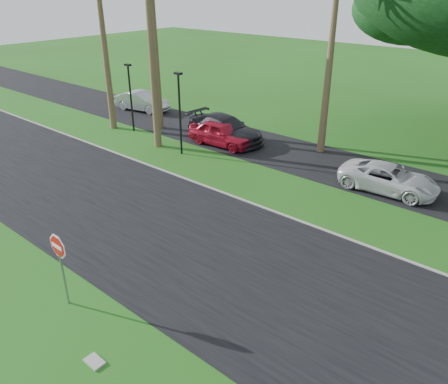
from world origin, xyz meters
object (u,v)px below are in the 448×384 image
object	(u,v)px
stop_sign_near	(60,256)
car_minivan	(389,179)
car_dark	(225,129)
car_silver	(142,101)
car_red	(222,134)

from	to	relation	value
stop_sign_near	car_minivan	world-z (taller)	stop_sign_near
stop_sign_near	car_dark	xyz separation A→B (m)	(-5.99, 14.84, -1.00)
car_silver	car_red	bearing A→B (deg)	-111.74
car_dark	car_minivan	world-z (taller)	car_dark
car_dark	car_minivan	size ratio (longest dim) A/B	1.17
car_dark	car_silver	bearing A→B (deg)	85.89
car_silver	car_minivan	size ratio (longest dim) A/B	0.95
stop_sign_near	car_silver	size ratio (longest dim) A/B	0.61
car_dark	car_minivan	xyz separation A→B (m)	(10.53, -0.55, -0.14)
stop_sign_near	car_silver	bearing A→B (deg)	133.57
car_dark	stop_sign_near	bearing A→B (deg)	-154.44
car_minivan	car_silver	bearing A→B (deg)	80.92
car_silver	car_dark	distance (m)	9.40
car_red	car_minivan	xyz separation A→B (m)	(10.19, 0.18, -0.09)
stop_sign_near	car_minivan	distance (m)	15.03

